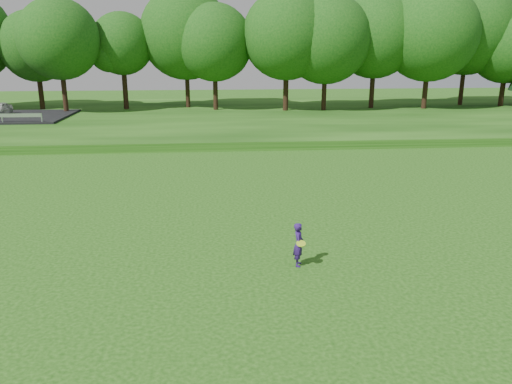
{
  "coord_description": "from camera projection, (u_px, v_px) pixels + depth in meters",
  "views": [
    {
      "loc": [
        1.02,
        -13.74,
        6.67
      ],
      "look_at": [
        2.63,
        4.7,
        1.3
      ],
      "focal_mm": 35.0,
      "sensor_mm": 36.0,
      "label": 1
    }
  ],
  "objects": [
    {
      "name": "walking_path",
      "position": [
        198.0,
        149.0,
        34.05
      ],
      "size": [
        130.0,
        1.6,
        0.04
      ],
      "primitive_type": "cube",
      "color": "gray",
      "rests_on": "ground"
    },
    {
      "name": "treeline",
      "position": [
        200.0,
        32.0,
        49.02
      ],
      "size": [
        104.0,
        7.0,
        15.0
      ],
      "primitive_type": null,
      "color": "#104710",
      "rests_on": "berm"
    },
    {
      "name": "berm",
      "position": [
        201.0,
        117.0,
        47.37
      ],
      "size": [
        130.0,
        30.0,
        0.6
      ],
      "primitive_type": "cube",
      "color": "#16430C",
      "rests_on": "ground"
    },
    {
      "name": "woman",
      "position": [
        299.0,
        244.0,
        15.69
      ],
      "size": [
        0.43,
        0.7,
        1.42
      ],
      "color": "navy",
      "rests_on": "ground"
    },
    {
      "name": "ground",
      "position": [
        182.0,
        279.0,
        14.92
      ],
      "size": [
        140.0,
        140.0,
        0.0
      ],
      "primitive_type": "plane",
      "color": "#16430C",
      "rests_on": "ground"
    }
  ]
}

